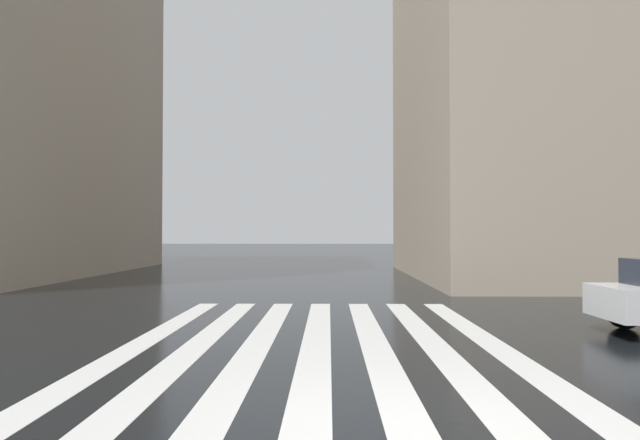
{
  "coord_description": "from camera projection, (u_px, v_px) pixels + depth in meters",
  "views": [
    {
      "loc": [
        -5.95,
        0.91,
        1.88
      ],
      "look_at": [
        8.05,
        1.11,
        2.2
      ],
      "focal_mm": 34.38,
      "sensor_mm": 36.0,
      "label": 1
    }
  ],
  "objects": [
    {
      "name": "ground_plane",
      "position": [
        423.0,
        429.0,
        5.89
      ],
      "size": [
        220.0,
        220.0,
        0.0
      ],
      "primitive_type": "plane",
      "color": "black"
    },
    {
      "name": "zebra_crossing",
      "position": [
        315.0,
        350.0,
        9.91
      ],
      "size": [
        13.0,
        6.5,
        0.01
      ],
      "color": "silver",
      "rests_on": "ground_plane"
    }
  ]
}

